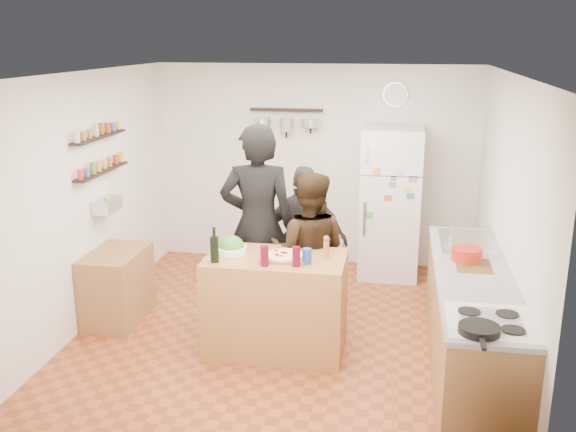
% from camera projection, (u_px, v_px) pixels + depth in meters
% --- Properties ---
extents(room_shell, '(4.20, 4.20, 4.20)m').
position_uv_depth(room_shell, '(293.00, 199.00, 6.41)').
color(room_shell, brown).
rests_on(room_shell, ground).
extents(prep_island, '(1.25, 0.72, 0.91)m').
position_uv_depth(prep_island, '(276.00, 304.00, 5.87)').
color(prep_island, '#A76D3D').
rests_on(prep_island, floor).
extents(pizza_board, '(0.42, 0.34, 0.02)m').
position_uv_depth(pizza_board, '(284.00, 257.00, 5.71)').
color(pizza_board, brown).
rests_on(pizza_board, prep_island).
extents(pizza, '(0.34, 0.34, 0.02)m').
position_uv_depth(pizza, '(284.00, 255.00, 5.70)').
color(pizza, beige).
rests_on(pizza, pizza_board).
extents(salad_bowl, '(0.29, 0.29, 0.06)m').
position_uv_depth(salad_bowl, '(232.00, 250.00, 5.85)').
color(salad_bowl, white).
rests_on(salad_bowl, prep_island).
extents(wine_bottle, '(0.08, 0.08, 0.23)m').
position_uv_depth(wine_bottle, '(214.00, 249.00, 5.59)').
color(wine_bottle, black).
rests_on(wine_bottle, prep_island).
extents(wine_glass_near, '(0.07, 0.07, 0.18)m').
position_uv_depth(wine_glass_near, '(265.00, 256.00, 5.50)').
color(wine_glass_near, '#53071E').
rests_on(wine_glass_near, prep_island).
extents(wine_glass_far, '(0.07, 0.07, 0.17)m').
position_uv_depth(wine_glass_far, '(296.00, 256.00, 5.49)').
color(wine_glass_far, '#4F0617').
rests_on(wine_glass_far, prep_island).
extents(pepper_mill, '(0.05, 0.05, 0.16)m').
position_uv_depth(pepper_mill, '(326.00, 249.00, 5.70)').
color(pepper_mill, '#9D6042').
rests_on(pepper_mill, prep_island).
extents(salt_canister, '(0.08, 0.08, 0.13)m').
position_uv_depth(salt_canister, '(307.00, 256.00, 5.56)').
color(salt_canister, '#1C389B').
rests_on(salt_canister, prep_island).
extents(person_left, '(0.80, 0.58, 2.04)m').
position_uv_depth(person_left, '(258.00, 226.00, 6.31)').
color(person_left, black).
rests_on(person_left, floor).
extents(person_center, '(0.78, 0.61, 1.60)m').
position_uv_depth(person_center, '(308.00, 253.00, 6.19)').
color(person_center, black).
rests_on(person_center, floor).
extents(person_back, '(0.94, 0.48, 1.55)m').
position_uv_depth(person_back, '(305.00, 239.00, 6.69)').
color(person_back, '#2A2725').
rests_on(person_back, floor).
extents(counter_run, '(0.63, 2.63, 0.90)m').
position_uv_depth(counter_run, '(471.00, 325.00, 5.46)').
color(counter_run, '#9E7042').
rests_on(counter_run, floor).
extents(stove_top, '(0.60, 0.62, 0.02)m').
position_uv_depth(stove_top, '(490.00, 322.00, 4.43)').
color(stove_top, white).
rests_on(stove_top, counter_run).
extents(skillet, '(0.28, 0.28, 0.05)m').
position_uv_depth(skillet, '(479.00, 329.00, 4.24)').
color(skillet, black).
rests_on(skillet, stove_top).
extents(sink, '(0.50, 0.80, 0.03)m').
position_uv_depth(sink, '(466.00, 242.00, 6.14)').
color(sink, silver).
rests_on(sink, counter_run).
extents(cutting_board, '(0.30, 0.40, 0.02)m').
position_uv_depth(cutting_board, '(474.00, 267.00, 5.50)').
color(cutting_board, olive).
rests_on(cutting_board, counter_run).
extents(red_bowl, '(0.27, 0.27, 0.11)m').
position_uv_depth(red_bowl, '(467.00, 254.00, 5.62)').
color(red_bowl, '#A72213').
rests_on(red_bowl, counter_run).
extents(fridge, '(0.70, 0.68, 1.80)m').
position_uv_depth(fridge, '(390.00, 203.00, 7.64)').
color(fridge, white).
rests_on(fridge, floor).
extents(wall_clock, '(0.30, 0.03, 0.30)m').
position_uv_depth(wall_clock, '(395.00, 94.00, 7.61)').
color(wall_clock, silver).
rests_on(wall_clock, back_wall).
extents(spice_shelf_lower, '(0.12, 1.00, 0.02)m').
position_uv_depth(spice_shelf_lower, '(102.00, 171.00, 6.48)').
color(spice_shelf_lower, black).
rests_on(spice_shelf_lower, left_wall).
extents(spice_shelf_upper, '(0.12, 1.00, 0.02)m').
position_uv_depth(spice_shelf_upper, '(99.00, 137.00, 6.39)').
color(spice_shelf_upper, black).
rests_on(spice_shelf_upper, left_wall).
extents(produce_basket, '(0.18, 0.35, 0.14)m').
position_uv_depth(produce_basket, '(107.00, 205.00, 6.57)').
color(produce_basket, silver).
rests_on(produce_basket, left_wall).
extents(side_table, '(0.50, 0.80, 0.73)m').
position_uv_depth(side_table, '(117.00, 286.00, 6.52)').
color(side_table, olive).
rests_on(side_table, floor).
extents(pot_rack, '(0.90, 0.04, 0.04)m').
position_uv_depth(pot_rack, '(286.00, 110.00, 7.81)').
color(pot_rack, black).
rests_on(pot_rack, back_wall).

